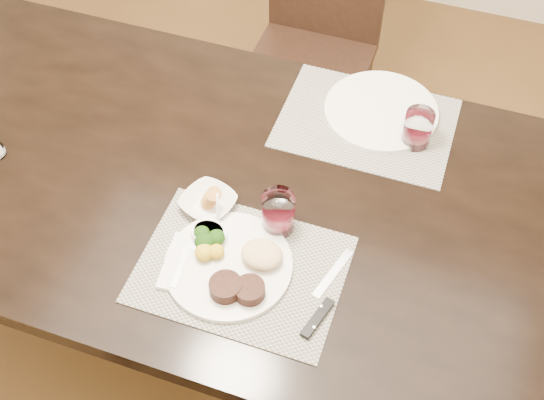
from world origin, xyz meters
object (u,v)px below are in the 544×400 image
(chair_far, at_px, (316,36))
(far_plate, at_px, (381,111))
(cracker_bowl, at_px, (208,202))
(dinner_plate, at_px, (233,265))
(steak_knife, at_px, (321,307))
(wine_glass_near, at_px, (278,214))

(chair_far, xyz_separation_m, far_plate, (0.34, -0.56, 0.26))
(cracker_bowl, height_order, far_plate, cracker_bowl)
(dinner_plate, bearing_deg, far_plate, 71.77)
(steak_knife, distance_m, far_plate, 0.63)
(cracker_bowl, relative_size, far_plate, 0.51)
(wine_glass_near, xyz_separation_m, far_plate, (0.14, 0.45, -0.04))
(dinner_plate, height_order, cracker_bowl, cracker_bowl)
(wine_glass_near, relative_size, far_plate, 0.35)
(wine_glass_near, bearing_deg, far_plate, 72.67)
(chair_far, bearing_deg, far_plate, -58.77)
(dinner_plate, distance_m, far_plate, 0.63)
(chair_far, bearing_deg, steak_knife, -73.27)
(steak_knife, bearing_deg, cracker_bowl, 168.14)
(chair_far, relative_size, steak_knife, 3.59)
(chair_far, height_order, wine_glass_near, chair_far)
(far_plate, bearing_deg, chair_far, 121.23)
(dinner_plate, height_order, far_plate, dinner_plate)
(cracker_bowl, distance_m, far_plate, 0.55)
(far_plate, bearing_deg, cracker_bowl, -125.13)
(dinner_plate, height_order, wine_glass_near, wine_glass_near)
(steak_knife, xyz_separation_m, cracker_bowl, (-0.34, 0.18, 0.01))
(chair_far, relative_size, cracker_bowl, 5.77)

